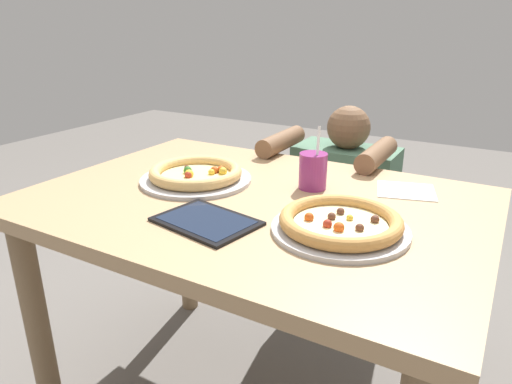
{
  "coord_description": "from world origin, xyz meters",
  "views": [
    {
      "loc": [
        0.61,
        -1.04,
        1.21
      ],
      "look_at": [
        0.02,
        -0.03,
        0.78
      ],
      "focal_mm": 32.51,
      "sensor_mm": 36.0,
      "label": 1
    }
  ],
  "objects_px": {
    "pizza_far": "(196,175)",
    "drink_cup_colored": "(313,171)",
    "diner_seated": "(341,224)",
    "pizza_near": "(340,223)",
    "tablet": "(206,221)"
  },
  "relations": [
    {
      "from": "pizza_far",
      "to": "drink_cup_colored",
      "type": "bearing_deg",
      "value": 20.11
    },
    {
      "from": "pizza_far",
      "to": "diner_seated",
      "type": "relative_size",
      "value": 0.38
    },
    {
      "from": "tablet",
      "to": "diner_seated",
      "type": "xyz_separation_m",
      "value": [
        0.04,
        0.91,
        -0.36
      ]
    },
    {
      "from": "pizza_near",
      "to": "diner_seated",
      "type": "height_order",
      "value": "diner_seated"
    },
    {
      "from": "drink_cup_colored",
      "to": "tablet",
      "type": "xyz_separation_m",
      "value": [
        -0.12,
        -0.36,
        -0.05
      ]
    },
    {
      "from": "pizza_near",
      "to": "drink_cup_colored",
      "type": "height_order",
      "value": "drink_cup_colored"
    },
    {
      "from": "pizza_far",
      "to": "drink_cup_colored",
      "type": "xyz_separation_m",
      "value": [
        0.33,
        0.12,
        0.03
      ]
    },
    {
      "from": "pizza_far",
      "to": "tablet",
      "type": "relative_size",
      "value": 1.27
    },
    {
      "from": "pizza_far",
      "to": "pizza_near",
      "type": "bearing_deg",
      "value": -13.62
    },
    {
      "from": "pizza_far",
      "to": "tablet",
      "type": "height_order",
      "value": "pizza_far"
    },
    {
      "from": "pizza_near",
      "to": "pizza_far",
      "type": "bearing_deg",
      "value": 166.38
    },
    {
      "from": "diner_seated",
      "to": "drink_cup_colored",
      "type": "bearing_deg",
      "value": -80.85
    },
    {
      "from": "pizza_near",
      "to": "tablet",
      "type": "relative_size",
      "value": 1.21
    },
    {
      "from": "pizza_far",
      "to": "tablet",
      "type": "bearing_deg",
      "value": -48.69
    },
    {
      "from": "pizza_near",
      "to": "drink_cup_colored",
      "type": "bearing_deg",
      "value": 125.72
    }
  ]
}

